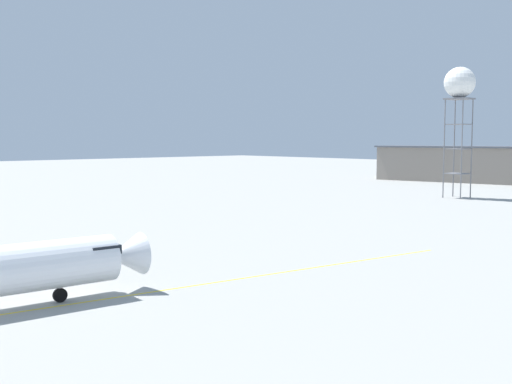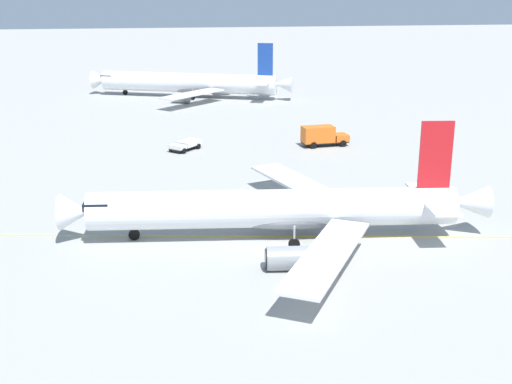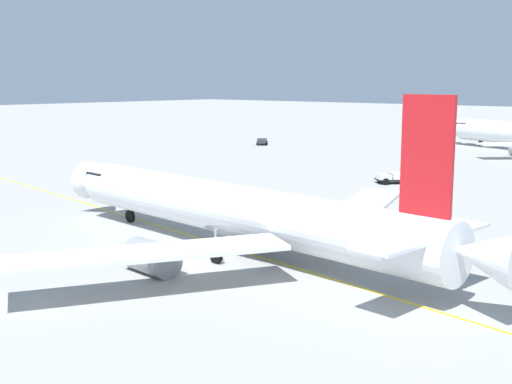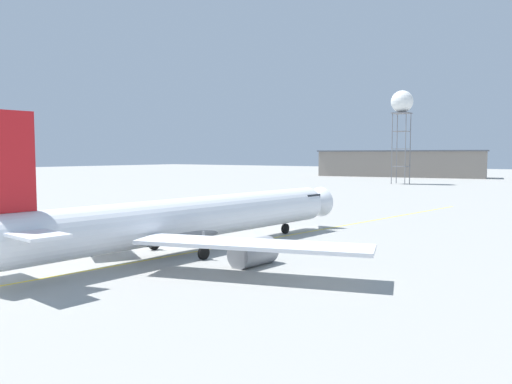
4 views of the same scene
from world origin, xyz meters
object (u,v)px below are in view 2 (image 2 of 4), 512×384
at_px(airliner_main, 279,210).
at_px(pushback_tug_truck, 186,145).
at_px(airliner_secondary, 191,84).
at_px(catering_truck_truck, 322,135).

distance_m(airliner_main, pushback_tug_truck, 37.83).
bearing_deg(airliner_main, pushback_tug_truck, -73.31).
xyz_separation_m(airliner_main, pushback_tug_truck, (36.97, 7.78, -2.03)).
height_order(airliner_main, pushback_tug_truck, airliner_main).
bearing_deg(pushback_tug_truck, airliner_secondary, -141.97).
xyz_separation_m(catering_truck_truck, pushback_tug_truck, (0.41, 20.73, -0.85)).
bearing_deg(airliner_main, catering_truck_truck, -104.70).
relative_size(airliner_secondary, catering_truck_truck, 5.85).
bearing_deg(airliner_secondary, pushback_tug_truck, 105.89).
bearing_deg(airliner_main, airliner_secondary, -81.88).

